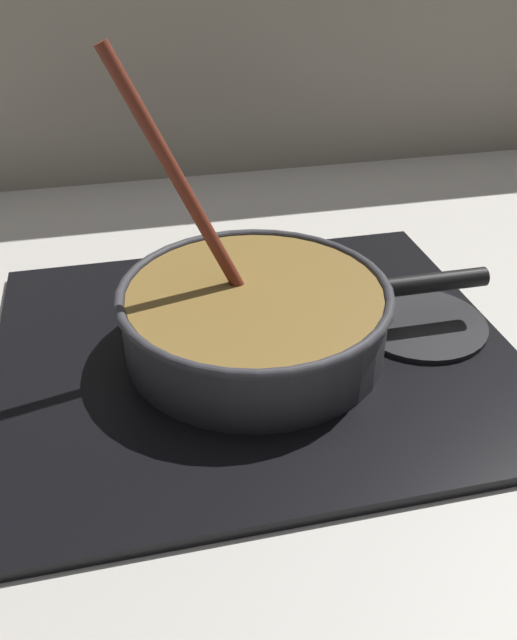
# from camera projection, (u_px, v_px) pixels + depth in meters

# --- Properties ---
(ground) EXTENTS (2.40, 1.60, 0.04)m
(ground) POSITION_uv_depth(u_px,v_px,m) (310.00, 519.00, 0.58)
(ground) COLOR beige
(backsplash_wall) EXTENTS (2.40, 0.02, 0.55)m
(backsplash_wall) POSITION_uv_depth(u_px,v_px,m) (176.00, 10.00, 1.06)
(backsplash_wall) COLOR #B2A893
(backsplash_wall) RESTS_ON ground
(hob_plate) EXTENTS (0.56, 0.48, 0.01)m
(hob_plate) POSITION_uv_depth(u_px,v_px,m) (258.00, 351.00, 0.74)
(hob_plate) COLOR black
(hob_plate) RESTS_ON ground
(burner_ring) EXTENTS (0.17, 0.17, 0.01)m
(burner_ring) POSITION_uv_depth(u_px,v_px,m) (258.00, 344.00, 0.74)
(burner_ring) COLOR #592D0C
(burner_ring) RESTS_ON hob_plate
(spare_burner) EXTENTS (0.15, 0.15, 0.01)m
(spare_burner) POSITION_uv_depth(u_px,v_px,m) (420.00, 323.00, 0.77)
(spare_burner) COLOR #262628
(spare_burner) RESTS_ON hob_plate
(cooking_pan) EXTENTS (0.41, 0.29, 0.32)m
(cooking_pan) POSITION_uv_depth(u_px,v_px,m) (259.00, 316.00, 0.72)
(cooking_pan) COLOR #38383D
(cooking_pan) RESTS_ON hob_plate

